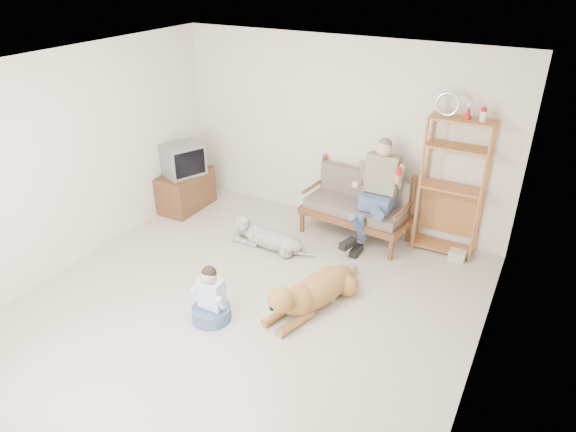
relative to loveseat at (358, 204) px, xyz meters
The scene contains 16 objects.
floor 2.48m from the loveseat, 101.37° to the right, with size 5.50×5.50×0.00m, color silver.
ceiling 3.29m from the loveseat, 101.37° to the right, with size 5.50×5.50×0.00m, color white.
wall_back 1.05m from the loveseat, 142.58° to the left, with size 5.00×5.00×0.00m, color silver.
wall_left 3.91m from the loveseat, 141.34° to the right, with size 5.50×5.50×0.00m, color silver.
wall_right 3.24m from the loveseat, 49.71° to the right, with size 5.50×5.50×0.00m, color silver.
loveseat is the anchor object (origin of this frame).
man 0.43m from the loveseat, 38.29° to the right, with size 0.58×0.82×1.33m.
etagere 1.31m from the loveseat, ahead, with size 0.83×0.36×2.17m.
book_stack 1.51m from the loveseat, ahead, with size 0.21×0.15×0.14m, color silver.
tv_stand 2.75m from the loveseat, 169.88° to the right, with size 0.50×0.90×0.60m.
crt_tv 2.75m from the loveseat, 168.99° to the right, with size 0.65×0.71×0.48m.
wall_outlet 1.77m from the loveseat, 168.51° to the left, with size 0.12×0.02×0.08m, color white.
golden_retriever 1.89m from the loveseat, 84.05° to the right, with size 0.71×1.63×0.50m.
shaggy_dog 1.39m from the loveseat, 135.98° to the right, with size 1.32×0.32×0.39m.
terrier 1.53m from the loveseat, 80.48° to the right, with size 0.36×0.68×0.27m.
child 2.69m from the loveseat, 104.92° to the right, with size 0.44×0.44×0.69m.
Camera 1 is at (2.73, -3.83, 3.69)m, focal length 32.00 mm.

